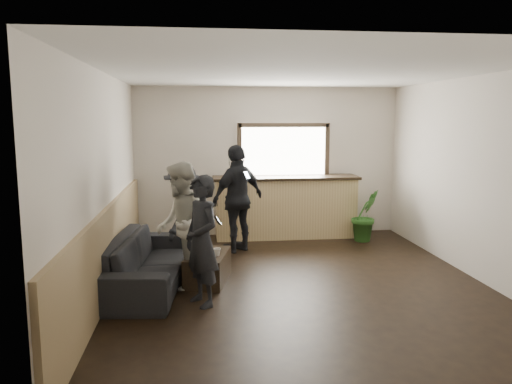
{
  "coord_description": "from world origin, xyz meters",
  "views": [
    {
      "loc": [
        -1.33,
        -6.4,
        2.21
      ],
      "look_at": [
        -0.53,
        0.4,
        1.2
      ],
      "focal_mm": 35.0,
      "sensor_mm": 36.0,
      "label": 1
    }
  ],
  "objects": [
    {
      "name": "ground",
      "position": [
        0.0,
        0.0,
        0.0
      ],
      "size": [
        5.0,
        6.0,
        0.01
      ],
      "primitive_type": "cube",
      "color": "black"
    },
    {
      "name": "room_shell",
      "position": [
        -0.74,
        0.0,
        1.47
      ],
      "size": [
        5.01,
        6.01,
        2.8
      ],
      "color": "silver",
      "rests_on": "ground"
    },
    {
      "name": "bar_counter",
      "position": [
        0.3,
        2.7,
        0.64
      ],
      "size": [
        2.7,
        0.68,
        2.13
      ],
      "color": "tan",
      "rests_on": "ground"
    },
    {
      "name": "sofa",
      "position": [
        -2.01,
        0.14,
        0.34
      ],
      "size": [
        1.14,
        2.38,
        0.67
      ],
      "primitive_type": "imported",
      "rotation": [
        0.0,
        0.0,
        1.47
      ],
      "color": "black",
      "rests_on": "ground"
    },
    {
      "name": "coffee_table",
      "position": [
        -1.21,
        0.22,
        0.2
      ],
      "size": [
        0.69,
        0.98,
        0.4
      ],
      "primitive_type": "cube",
      "rotation": [
        0.0,
        0.0,
        -0.23
      ],
      "color": "black",
      "rests_on": "ground"
    },
    {
      "name": "cup_a",
      "position": [
        -1.21,
        0.4,
        0.45
      ],
      "size": [
        0.17,
        0.17,
        0.1
      ],
      "primitive_type": "imported",
      "rotation": [
        0.0,
        0.0,
        0.35
      ],
      "color": "silver",
      "rests_on": "coffee_table"
    },
    {
      "name": "cup_b",
      "position": [
        -1.09,
        0.08,
        0.45
      ],
      "size": [
        0.15,
        0.15,
        0.1
      ],
      "primitive_type": "imported",
      "rotation": [
        0.0,
        0.0,
        0.95
      ],
      "color": "silver",
      "rests_on": "coffee_table"
    },
    {
      "name": "potted_plant",
      "position": [
        1.69,
        2.19,
        0.47
      ],
      "size": [
        0.63,
        0.57,
        0.95
      ],
      "primitive_type": "imported",
      "rotation": [
        0.0,
        0.0,
        0.35
      ],
      "color": "#2D6623",
      "rests_on": "ground"
    },
    {
      "name": "person_a",
      "position": [
        -1.29,
        -0.63,
        0.78
      ],
      "size": [
        0.6,
        0.68,
        1.56
      ],
      "rotation": [
        0.0,
        0.0,
        -1.07
      ],
      "color": "black",
      "rests_on": "ground"
    },
    {
      "name": "person_b",
      "position": [
        -1.56,
        0.05,
        0.83
      ],
      "size": [
        0.67,
        0.84,
        1.66
      ],
      "rotation": [
        0.0,
        0.0,
        -1.52
      ],
      "color": "#B7B4A5",
      "rests_on": "ground"
    },
    {
      "name": "person_c",
      "position": [
        -1.56,
        1.05,
        0.77
      ],
      "size": [
        0.82,
        1.12,
        1.55
      ],
      "rotation": [
        0.0,
        0.0,
        -1.84
      ],
      "color": "black",
      "rests_on": "ground"
    },
    {
      "name": "person_d",
      "position": [
        -0.67,
        1.77,
        0.89
      ],
      "size": [
        1.1,
        0.98,
        1.79
      ],
      "rotation": [
        0.0,
        0.0,
        -2.49
      ],
      "color": "black",
      "rests_on": "ground"
    }
  ]
}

